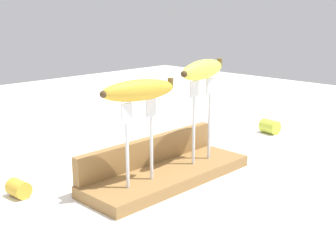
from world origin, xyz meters
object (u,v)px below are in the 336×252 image
banana_raised_right (203,70)px  banana_chunk_far (18,188)px  banana_raised_left (139,90)px  banana_chunk_near (269,126)px  fork_stand_right (202,113)px  fork_stand_left (139,135)px

banana_raised_right → banana_chunk_far: size_ratio=3.62×
banana_raised_left → banana_chunk_near: bearing=6.3°
fork_stand_right → banana_raised_left: size_ratio=1.17×
fork_stand_right → banana_raised_right: size_ratio=1.09×
fork_stand_left → banana_chunk_near: (0.59, 0.07, -0.11)m
fork_stand_left → banana_chunk_near: fork_stand_left is taller
fork_stand_left → banana_chunk_near: bearing=6.3°
fork_stand_left → fork_stand_right: 0.19m
fork_stand_left → banana_raised_right: bearing=-0.0°
banana_raised_left → banana_raised_right: banana_raised_right is taller
fork_stand_left → fork_stand_right: size_ratio=0.89×
fork_stand_right → banana_chunk_near: fork_stand_right is taller
fork_stand_right → banana_chunk_near: size_ratio=3.18×
fork_stand_right → banana_raised_right: bearing=-168.1°
fork_stand_right → banana_chunk_near: 0.42m
banana_raised_right → banana_chunk_far: bearing=155.5°
banana_raised_left → banana_raised_right: 0.19m
banana_raised_right → banana_chunk_far: (-0.37, 0.17, -0.22)m
fork_stand_right → banana_raised_left: banana_raised_left is taller
fork_stand_right → banana_raised_right: (-0.00, -0.00, 0.10)m
fork_stand_left → fork_stand_right: bearing=0.0°
banana_raised_right → banana_chunk_near: size_ratio=2.92×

